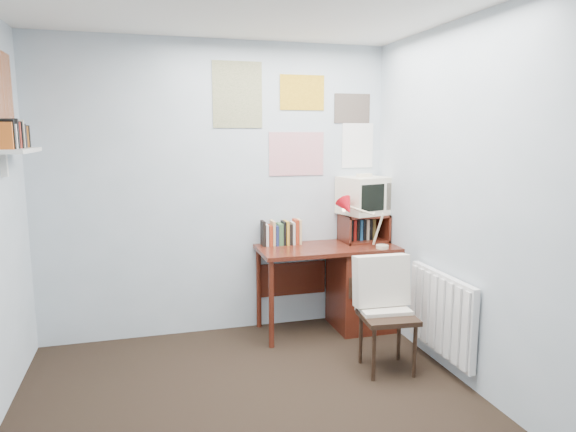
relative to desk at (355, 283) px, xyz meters
name	(u,v)px	position (x,y,z in m)	size (l,w,h in m)	color
back_wall	(218,190)	(-1.17, 0.27, 0.84)	(3.00, 0.02, 2.50)	silver
right_wall	(504,213)	(0.33, -1.48, 0.84)	(0.02, 3.50, 2.50)	silver
desk	(355,283)	(0.00, 0.00, 0.00)	(1.20, 0.55, 0.76)	#521E12
desk_chair	(388,317)	(-0.11, -0.86, 0.00)	(0.41, 0.40, 0.81)	black
desk_lamp	(383,226)	(0.15, -0.20, 0.55)	(0.27, 0.23, 0.39)	red
tv_riser	(364,228)	(0.12, 0.11, 0.48)	(0.40, 0.30, 0.25)	#521E12
crt_tv	(364,194)	(0.12, 0.13, 0.79)	(0.39, 0.35, 0.36)	#EDE3C7
book_row	(295,232)	(-0.51, 0.18, 0.46)	(0.60, 0.14, 0.22)	#521E12
radiator	(441,313)	(0.29, -0.93, 0.01)	(0.09, 0.80, 0.60)	white
wall_shelf	(16,150)	(-2.57, -0.38, 1.21)	(0.20, 0.62, 0.24)	white
posters_back	(297,119)	(-0.47, 0.26, 1.44)	(1.20, 0.01, 0.90)	white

